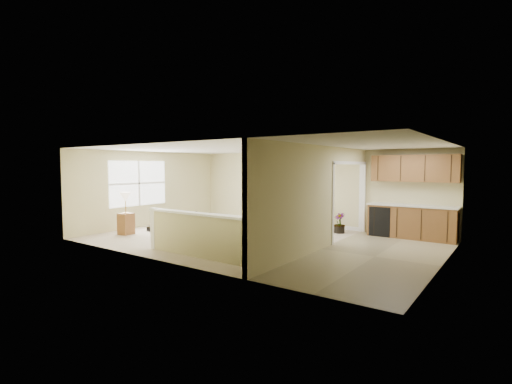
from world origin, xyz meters
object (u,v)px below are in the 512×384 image
Objects in this scene: accent_table at (275,211)px; loveseat at (300,219)px; piano_bench at (210,227)px; palm_plant at (266,207)px; small_plant at (339,225)px; lamp_stand at (126,217)px; piano at (177,213)px.

loveseat is at bearing -17.28° from accent_table.
piano_bench is 1.15× the size of accent_table.
loveseat is 1.26× the size of palm_plant.
palm_plant is at bearing 176.75° from small_plant.
piano_bench is at bearing -135.65° from small_plant.
accent_table reaches higher than piano_bench.
accent_table reaches higher than small_plant.
loveseat is 2.23× the size of accent_table.
loveseat is 1.31× the size of lamp_stand.
palm_plant reaches higher than small_plant.
piano_bench is 3.04m from loveseat.
small_plant is (2.77, -0.16, -0.35)m from palm_plant.
lamp_stand is at bearing -152.93° from piano_bench.
loveseat is 1.47m from palm_plant.
accent_table is at bearing 42.46° from piano.
accent_table is 4.91m from lamp_stand.
small_plant is 0.49× the size of lamp_stand.
piano_bench is 2.89m from palm_plant.
piano is 1.74m from piano_bench.
piano is at bearing -159.89° from loveseat.
palm_plant is (-0.27, -0.17, 0.14)m from accent_table.
loveseat is (3.13, 2.36, -0.22)m from piano.
lamp_stand is (-0.58, -1.48, 0.01)m from piano.
lamp_stand reaches higher than small_plant.
lamp_stand reaches higher than loveseat.
loveseat is 1.23m from accent_table.
piano is at bearing -123.72° from palm_plant.
piano reaches higher than accent_table.
palm_plant is at bearing 60.55° from lamp_stand.
piano reaches higher than small_plant.
piano is at bearing 169.18° from piano_bench.
palm_plant reaches higher than piano_bench.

